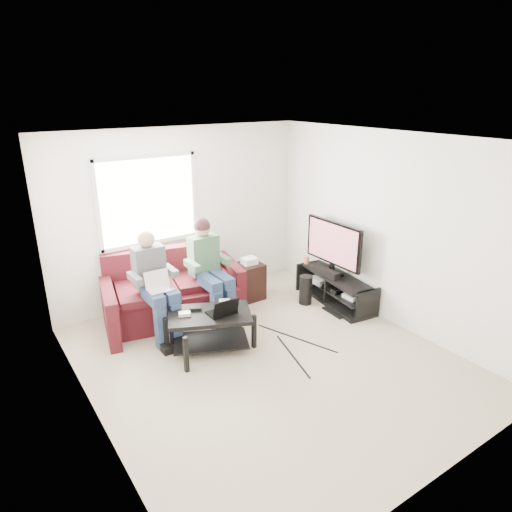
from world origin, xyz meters
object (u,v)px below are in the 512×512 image
at_px(subwoofer, 306,290).
at_px(coffee_table, 210,323).
at_px(sofa, 173,294).
at_px(end_table, 249,280).
at_px(tv_stand, 335,290).
at_px(tv, 333,245).

bearing_deg(subwoofer, coffee_table, -169.59).
bearing_deg(sofa, end_table, -5.52).
distance_m(tv_stand, end_table, 1.32).
height_order(tv_stand, tv, tv).
distance_m(tv, subwoofer, 0.80).
relative_size(tv, end_table, 1.64).
xyz_separation_m(subwoofer, end_table, (-0.60, 0.64, 0.08)).
relative_size(sofa, tv, 2.00).
height_order(coffee_table, tv, tv).
bearing_deg(coffee_table, tv_stand, 2.65).
xyz_separation_m(tv, subwoofer, (-0.39, 0.13, -0.69)).
distance_m(coffee_table, tv, 2.29).
bearing_deg(sofa, tv_stand, -24.09).
height_order(sofa, tv, tv).
distance_m(coffee_table, subwoofer, 1.86).
bearing_deg(sofa, coffee_table, -90.25).
relative_size(tv_stand, tv, 1.28).
height_order(coffee_table, tv_stand, coffee_table).
relative_size(tv_stand, subwoofer, 3.16).
bearing_deg(tv_stand, coffee_table, -177.35).
relative_size(sofa, end_table, 3.27).
distance_m(tv_stand, tv, 0.71).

